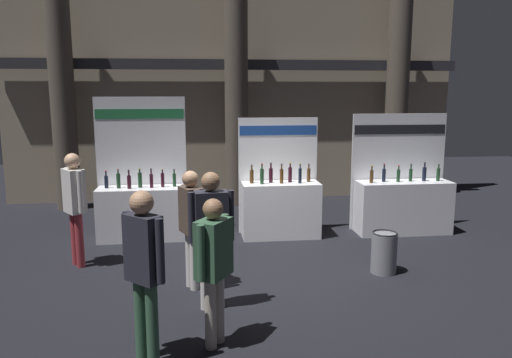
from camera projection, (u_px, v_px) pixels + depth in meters
ground_plane at (262, 268)px, 7.77m from camera, size 24.00×24.00×0.00m
hall_colonnade at (234, 80)px, 12.22m from camera, size 11.07×1.12×6.03m
exhibitor_booth_0 at (142, 205)px, 9.24m from camera, size 1.65×0.66×2.60m
exhibitor_booth_1 at (280, 205)px, 9.39m from camera, size 1.51×0.66×2.21m
exhibitor_booth_2 at (402, 202)px, 9.65m from camera, size 1.87×0.66×2.27m
trash_bin at (384, 252)px, 7.53m from camera, size 0.38×0.38×0.63m
visitor_0 at (211, 228)px, 6.16m from camera, size 0.57×0.29×1.74m
visitor_1 at (214, 259)px, 5.26m from camera, size 0.43×0.48×1.62m
visitor_2 at (191, 220)px, 6.83m from camera, size 0.35×0.48×1.65m
visitor_3 at (75, 199)px, 7.70m from camera, size 0.41×0.46×1.78m
visitor_4 at (144, 262)px, 4.93m from camera, size 0.42×0.41×1.77m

